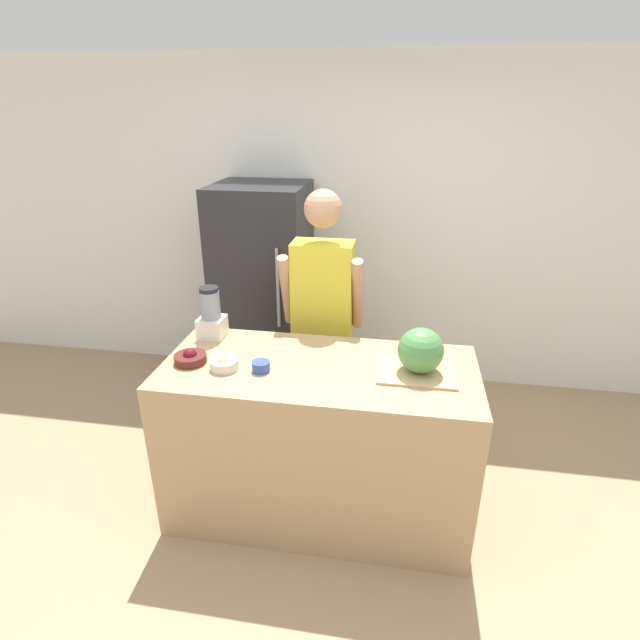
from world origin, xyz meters
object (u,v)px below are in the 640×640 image
(bowl_cherries, at_px, (190,358))
(bowl_cream, at_px, (224,363))
(blender, at_px, (211,315))
(person, at_px, (323,321))
(watermelon, at_px, (421,350))
(bowl_small_blue, at_px, (261,366))
(refrigerator, at_px, (264,292))

(bowl_cherries, height_order, bowl_cream, bowl_cream)
(bowl_cream, distance_m, blender, 0.43)
(person, xyz_separation_m, blender, (-0.60, -0.38, 0.16))
(person, distance_m, watermelon, 0.89)
(bowl_cream, distance_m, bowl_small_blue, 0.20)
(bowl_cream, height_order, bowl_small_blue, bowl_cream)
(person, bearing_deg, bowl_cherries, -130.23)
(bowl_small_blue, bearing_deg, bowl_cherries, 176.01)
(bowl_cherries, bearing_deg, bowl_small_blue, -3.99)
(bowl_cream, bearing_deg, watermelon, 6.83)
(bowl_cream, relative_size, bowl_small_blue, 1.57)
(watermelon, xyz_separation_m, bowl_cream, (-1.00, -0.12, -0.10))
(watermelon, bearing_deg, person, 133.85)
(blender, bearing_deg, bowl_cherries, -89.93)
(refrigerator, relative_size, bowl_cherries, 9.81)
(bowl_cherries, relative_size, blender, 0.56)
(watermelon, distance_m, bowl_cherries, 1.22)
(bowl_cherries, bearing_deg, refrigerator, 89.32)
(bowl_cream, xyz_separation_m, blender, (-0.20, 0.37, 0.10))
(bowl_cherries, xyz_separation_m, bowl_cream, (0.20, -0.04, 0.01))
(bowl_small_blue, height_order, blender, blender)
(refrigerator, distance_m, bowl_cherries, 1.40)
(person, distance_m, bowl_small_blue, 0.77)
(watermelon, height_order, bowl_small_blue, watermelon)
(refrigerator, xyz_separation_m, bowl_small_blue, (0.38, -1.42, 0.13))
(refrigerator, height_order, blender, refrigerator)
(person, xyz_separation_m, bowl_small_blue, (-0.20, -0.74, 0.05))
(blender, bearing_deg, watermelon, -11.69)
(refrigerator, distance_m, bowl_cream, 1.45)
(person, relative_size, watermelon, 7.58)
(bowl_cream, bearing_deg, bowl_small_blue, 2.21)
(person, distance_m, bowl_cream, 0.85)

